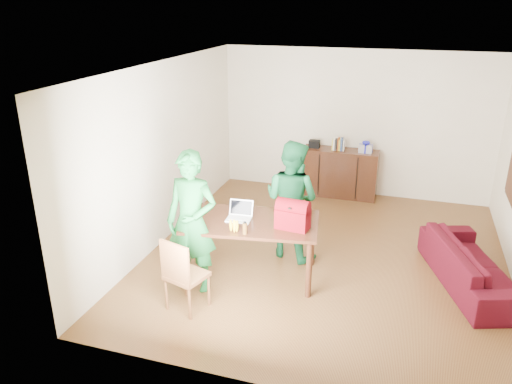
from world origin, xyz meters
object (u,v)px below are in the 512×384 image
(table, at_px, (251,228))
(person_near, at_px, (192,222))
(chair, at_px, (187,288))
(bottle, at_px, (245,228))
(red_bag, at_px, (293,217))
(laptop, at_px, (239,217))
(sofa, at_px, (473,265))
(person_far, at_px, (291,200))

(table, relative_size, person_near, 1.01)
(chair, relative_size, bottle, 5.73)
(bottle, distance_m, red_bag, 0.63)
(table, relative_size, bottle, 11.29)
(laptop, height_order, red_bag, red_bag)
(bottle, distance_m, sofa, 3.03)
(bottle, bearing_deg, person_far, 74.76)
(table, distance_m, person_near, 0.81)
(red_bag, distance_m, sofa, 2.46)
(chair, relative_size, person_far, 0.55)
(person_near, xyz_separation_m, laptop, (0.46, 0.46, -0.06))
(chair, xyz_separation_m, laptop, (0.34, 0.94, 0.58))
(person_far, height_order, laptop, person_far)
(chair, xyz_separation_m, bottle, (0.55, 0.57, 0.62))
(person_near, relative_size, bottle, 11.13)
(chair, height_order, red_bag, red_bag)
(chair, relative_size, person_near, 0.51)
(sofa, bearing_deg, bottle, 91.52)
(person_far, bearing_deg, chair, 82.78)
(person_near, height_order, laptop, person_near)
(person_far, bearing_deg, bottle, 94.36)
(table, distance_m, chair, 1.17)
(table, relative_size, laptop, 5.57)
(bottle, bearing_deg, sofa, 20.66)
(red_bag, bearing_deg, person_near, -153.33)
(person_near, bearing_deg, laptop, 46.29)
(person_near, relative_size, red_bag, 4.47)
(chair, bearing_deg, bottle, 62.52)
(laptop, distance_m, bottle, 0.43)
(chair, bearing_deg, person_near, 120.18)
(person_far, relative_size, red_bag, 4.20)
(table, height_order, person_far, person_far)
(table, distance_m, person_far, 0.84)
(chair, xyz_separation_m, sofa, (3.33, 1.61, 0.01))
(table, height_order, laptop, laptop)
(person_far, height_order, red_bag, person_far)
(bottle, bearing_deg, red_bag, 33.51)
(person_far, bearing_deg, person_near, 70.95)
(chair, bearing_deg, red_bag, 57.12)
(person_near, relative_size, laptop, 5.49)
(laptop, relative_size, sofa, 0.17)
(laptop, height_order, sofa, laptop)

